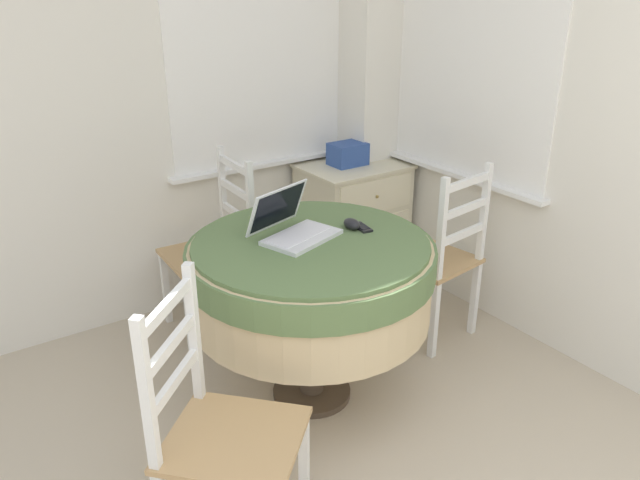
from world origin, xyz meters
TOP-DOWN VIEW (x-y plane):
  - corner_room_shell at (1.06, 1.87)m, footprint 4.12×4.84m
  - round_dining_table at (0.60, 1.81)m, footprint 1.05×1.05m
  - laptop at (0.57, 1.90)m, footprint 0.39×0.36m
  - computer_mouse at (0.83, 1.82)m, footprint 0.06×0.09m
  - cell_phone at (0.87, 1.80)m, footprint 0.07×0.12m
  - dining_chair_near_back_window at (0.54, 2.64)m, footprint 0.44×0.41m
  - dining_chair_near_right_window at (1.44, 1.89)m, footprint 0.45×0.48m
  - dining_chair_camera_near at (-0.08, 1.32)m, footprint 0.58×0.58m
  - corner_cabinet at (1.52, 2.72)m, footprint 0.62×0.48m
  - storage_box at (1.49, 2.74)m, footprint 0.21×0.16m

SIDE VIEW (x-z plane):
  - corner_cabinet at x=1.52m, z-range 0.00..0.74m
  - dining_chair_near_back_window at x=0.54m, z-range -0.03..0.93m
  - dining_chair_near_right_window at x=1.44m, z-range -0.03..0.93m
  - dining_chair_camera_near at x=-0.08m, z-range -0.03..0.93m
  - round_dining_table at x=0.60m, z-range 0.23..1.01m
  - cell_phone at x=0.87m, z-range 0.78..0.79m
  - computer_mouse at x=0.83m, z-range 0.78..0.83m
  - storage_box at x=1.49m, z-range 0.74..0.87m
  - laptop at x=0.57m, z-range 0.72..0.93m
  - corner_room_shell at x=1.06m, z-range 0.00..2.55m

